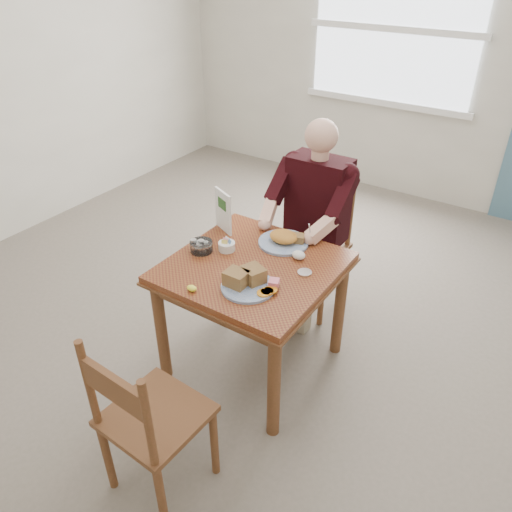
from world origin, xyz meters
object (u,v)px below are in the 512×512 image
Objects in this scene: diner at (313,207)px; far_plate at (285,239)px; chair_far at (316,245)px; table at (253,280)px; chair_near at (148,421)px; near_plate at (248,281)px.

diner is 3.65× the size of far_plate.
diner reaches higher than chair_far.
table is at bearing -96.28° from far_plate.
chair_near is at bearing -84.83° from table.
chair_far is 2.50× the size of far_plate.
chair_near is (0.09, -0.98, -0.16)m from table.
chair_near reaches higher than near_plate.
near_plate reaches higher than table.
chair_far reaches higher than near_plate.
chair_near is 0.69× the size of diner.
table is 0.33m from far_plate.
near_plate is (0.01, 0.78, 0.31)m from chair_near.
chair_near is (0.09, -1.77, 0.00)m from chair_far.
far_plate is (0.03, -0.41, -0.03)m from diner.
chair_far is 0.34m from diner.
diner is at bearing 93.00° from chair_near.
diner is (0.00, -0.09, 0.33)m from chair_far.
chair_far is at bearing 92.85° from chair_near.
far_plate is (0.03, 0.29, 0.14)m from table.
far_plate is at bearing -85.56° from diner.
diner is at bearing 94.44° from far_plate.
near_plate is at bearing -84.42° from chair_far.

